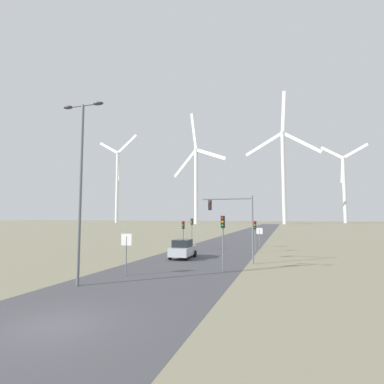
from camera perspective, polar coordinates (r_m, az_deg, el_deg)
name	(u,v)px	position (r m, az deg, el deg)	size (l,w,h in m)	color
ground_plane	(56,326)	(13.13, -24.41, -22.17)	(600.00, 600.00, 0.00)	gray
road_surface	(241,238)	(58.15, 9.34, -8.67)	(10.00, 240.00, 0.01)	#47474C
streetlamp	(81,172)	(19.29, -20.38, 3.66)	(2.87, 0.32, 10.95)	slate
stop_sign_near	(126,246)	(21.50, -12.40, -10.05)	(0.81, 0.07, 2.86)	slate
stop_sign_far	(259,234)	(41.16, 12.73, -7.76)	(0.81, 0.07, 2.56)	slate
traffic_light_post_near_left	(183,229)	(35.79, -1.70, -7.08)	(0.28, 0.34, 3.51)	slate
traffic_light_post_near_right	(223,231)	(22.57, 5.91, -7.33)	(0.28, 0.33, 4.10)	slate
traffic_light_post_mid_left	(192,226)	(41.69, -0.04, -6.46)	(0.28, 0.34, 3.81)	slate
traffic_light_post_mid_right	(255,229)	(35.11, 11.92, -6.99)	(0.28, 0.34, 3.54)	slate
traffic_light_mast_overhead	(234,215)	(26.76, 8.07, -4.34)	(4.53, 0.35, 5.88)	slate
car_approaching	(183,249)	(29.67, -1.77, -10.78)	(2.04, 4.20, 1.83)	#B7BCC1
wind_turbine_far_left	(117,180)	(212.86, -14.02, 2.29)	(33.87, 7.85, 59.66)	white
wind_turbine_left	(196,176)	(174.05, 0.80, 2.98)	(36.35, 17.46, 66.04)	white
wind_turbine_center	(283,167)	(178.50, 17.01, 4.62)	(42.35, 9.59, 76.77)	white
wind_turbine_right	(344,183)	(224.55, 26.99, 1.54)	(27.51, 12.05, 53.72)	white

